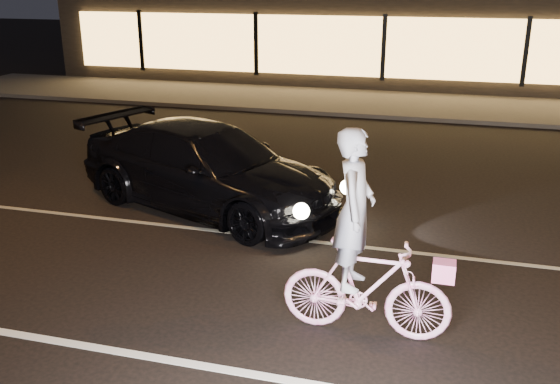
% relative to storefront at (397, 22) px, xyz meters
% --- Properties ---
extents(ground, '(90.00, 90.00, 0.00)m').
position_rel_storefront_xyz_m(ground, '(0.00, -18.97, -2.15)').
color(ground, black).
rests_on(ground, ground).
extents(lane_stripe_near, '(60.00, 0.12, 0.01)m').
position_rel_storefront_xyz_m(lane_stripe_near, '(0.00, -20.47, -2.14)').
color(lane_stripe_near, silver).
rests_on(lane_stripe_near, ground).
extents(lane_stripe_far, '(60.00, 0.10, 0.01)m').
position_rel_storefront_xyz_m(lane_stripe_far, '(0.00, -16.97, -2.14)').
color(lane_stripe_far, gray).
rests_on(lane_stripe_far, ground).
extents(sidewalk, '(30.00, 4.00, 0.12)m').
position_rel_storefront_xyz_m(sidewalk, '(0.00, -5.97, -2.09)').
color(sidewalk, '#383533').
rests_on(sidewalk, ground).
extents(storefront, '(25.40, 8.42, 4.20)m').
position_rel_storefront_xyz_m(storefront, '(0.00, 0.00, 0.00)').
color(storefront, black).
rests_on(storefront, ground).
extents(cyclist, '(1.93, 0.66, 2.43)m').
position_rel_storefront_xyz_m(cyclist, '(1.56, -19.36, -1.29)').
color(cyclist, '#F649B0').
rests_on(cyclist, ground).
extents(sedan, '(5.45, 3.68, 1.47)m').
position_rel_storefront_xyz_m(sedan, '(-1.66, -15.96, -1.41)').
color(sedan, black).
rests_on(sedan, ground).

